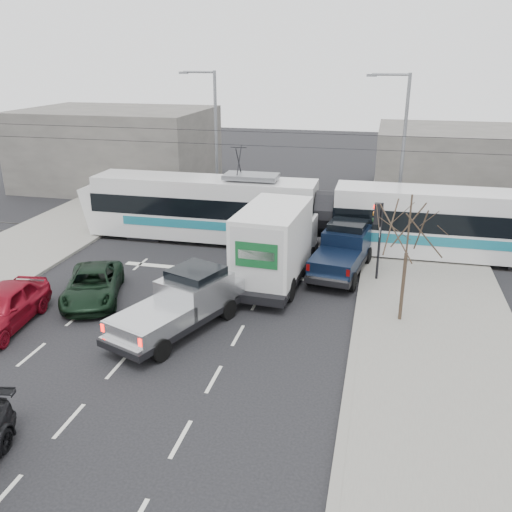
% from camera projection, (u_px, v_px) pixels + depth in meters
% --- Properties ---
extents(ground, '(120.00, 120.00, 0.00)m').
position_uv_depth(ground, '(195.00, 331.00, 20.65)').
color(ground, black).
rests_on(ground, ground).
extents(sidewalk_right, '(6.00, 60.00, 0.15)m').
position_uv_depth(sidewalk_right, '(442.00, 357.00, 18.68)').
color(sidewalk_right, gray).
rests_on(sidewalk_right, ground).
extents(rails, '(60.00, 1.60, 0.03)m').
position_uv_depth(rails, '(255.00, 246.00, 29.77)').
color(rails, '#33302D').
rests_on(rails, ground).
extents(building_left, '(14.00, 10.00, 6.00)m').
position_uv_depth(building_left, '(118.00, 148.00, 42.70)').
color(building_left, slate).
rests_on(building_left, ground).
extents(building_right, '(12.00, 10.00, 5.00)m').
position_uv_depth(building_right, '(462.00, 164.00, 39.09)').
color(building_right, slate).
rests_on(building_right, ground).
extents(bare_tree, '(2.40, 2.40, 5.00)m').
position_uv_depth(bare_tree, '(409.00, 230.00, 19.97)').
color(bare_tree, '#47382B').
rests_on(bare_tree, ground).
extents(traffic_signal, '(0.44, 0.44, 3.60)m').
position_uv_depth(traffic_signal, '(378.00, 225.00, 24.23)').
color(traffic_signal, black).
rests_on(traffic_signal, ground).
extents(street_lamp_near, '(2.38, 0.25, 9.00)m').
position_uv_depth(street_lamp_near, '(400.00, 146.00, 30.06)').
color(street_lamp_near, slate).
rests_on(street_lamp_near, ground).
extents(street_lamp_far, '(2.38, 0.25, 9.00)m').
position_uv_depth(street_lamp_far, '(213.00, 135.00, 34.37)').
color(street_lamp_far, slate).
rests_on(street_lamp_far, ground).
extents(catenary, '(60.00, 0.20, 7.00)m').
position_uv_depth(catenary, '(255.00, 177.00, 28.42)').
color(catenary, black).
rests_on(catenary, ground).
extents(tram, '(25.94, 2.71, 5.29)m').
position_uv_depth(tram, '(324.00, 215.00, 28.78)').
color(tram, silver).
rests_on(tram, ground).
extents(silver_pickup, '(4.04, 6.34, 2.18)m').
position_uv_depth(silver_pickup, '(184.00, 302.00, 20.53)').
color(silver_pickup, black).
rests_on(silver_pickup, ground).
extents(box_truck, '(2.97, 7.49, 3.68)m').
position_uv_depth(box_truck, '(276.00, 244.00, 24.58)').
color(box_truck, black).
rests_on(box_truck, ground).
extents(navy_pickup, '(2.81, 5.74, 2.32)m').
position_uv_depth(navy_pickup, '(343.00, 249.00, 25.89)').
color(navy_pickup, black).
rests_on(navy_pickup, ground).
extents(green_car, '(3.72, 5.22, 1.32)m').
position_uv_depth(green_car, '(93.00, 285.00, 23.10)').
color(green_car, black).
rests_on(green_car, ground).
extents(red_car, '(2.43, 4.97, 1.63)m').
position_uv_depth(red_car, '(2.00, 308.00, 20.67)').
color(red_car, maroon).
rests_on(red_car, ground).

